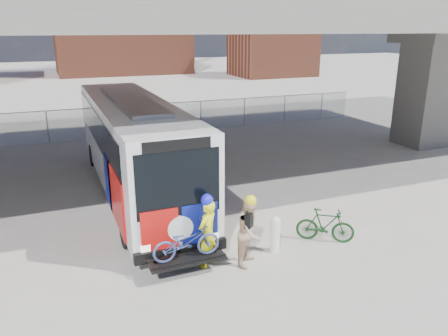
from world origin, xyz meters
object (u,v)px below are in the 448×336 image
bus (133,140)px  cyclist_hivis (207,232)px  cyclist_tan (250,232)px  bollard (275,233)px  bike_parked (325,225)px

bus → cyclist_hivis: (0.66, -6.32, -1.11)m
bus → cyclist_tan: bus is taller
bus → cyclist_hivis: bearing=-84.0°
bus → cyclist_tan: size_ratio=6.48×
cyclist_hivis → bollard: bearing=143.9°
cyclist_hivis → bike_parked: size_ratio=1.20×
bus → bike_parked: 7.87m
cyclist_tan → bike_parked: cyclist_tan is taller
cyclist_hivis → cyclist_tan: bearing=127.7°
bus → bike_parked: (4.41, -6.32, -1.59)m
bus → cyclist_tan: bearing=-75.1°
bus → bollard: size_ratio=11.91×
bollard → cyclist_tan: cyclist_tan is taller
cyclist_hivis → cyclist_tan: (1.10, -0.32, -0.06)m
bus → bike_parked: bus is taller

